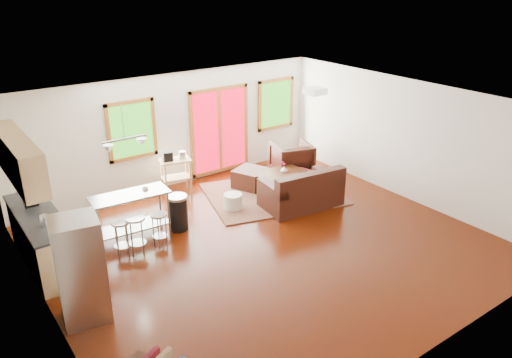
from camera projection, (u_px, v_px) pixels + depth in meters
floor at (265, 245)px, 9.18m from camera, size 7.50×7.00×0.02m
ceiling at (267, 106)px, 8.17m from camera, size 7.50×7.00×0.02m
back_wall at (173, 131)px, 11.30m from camera, size 7.50×0.02×2.60m
left_wall at (41, 243)px, 6.65m from camera, size 0.02×7.00×2.60m
right_wall at (406, 140)px, 10.70m from camera, size 0.02×7.00×2.60m
front_wall at (439, 270)px, 6.05m from camera, size 7.50×0.02×2.60m
window_left at (132, 130)px, 10.65m from camera, size 1.10×0.05×1.30m
french_doors at (220, 130)px, 11.99m from camera, size 1.60×0.05×2.10m
window_right at (276, 104)px, 12.75m from camera, size 1.10×0.05×1.30m
rug at (273, 194)px, 11.21m from camera, size 3.35×2.90×0.03m
loveseat at (302, 192)px, 10.52m from camera, size 1.73×1.11×0.87m
coffee_table at (280, 175)px, 11.29m from camera, size 1.16×0.76×0.44m
armchair at (292, 158)px, 12.10m from camera, size 1.09×1.05×0.91m
ottoman at (250, 178)px, 11.50m from camera, size 0.87×0.87×0.44m
pouf at (233, 202)px, 10.46m from camera, size 0.50×0.50×0.34m
vase at (284, 169)px, 11.28m from camera, size 0.22×0.22×0.28m
book at (301, 166)px, 11.30m from camera, size 0.23×0.08×0.31m
cabinets at (35, 215)px, 8.22m from camera, size 0.64×2.24×2.30m
refrigerator at (81, 270)px, 6.95m from camera, size 0.73×0.72×1.59m
island at (131, 208)px, 9.17m from camera, size 1.45×0.66×0.90m
cup at (145, 189)px, 9.00m from camera, size 0.13×0.11×0.11m
bar_stool_a at (121, 230)px, 8.62m from camera, size 0.38×0.38×0.68m
bar_stool_b at (136, 227)px, 8.67m from camera, size 0.44×0.44×0.72m
bar_stool_c at (159, 222)px, 8.97m from camera, size 0.35×0.35×0.64m
trash_can at (178, 212)px, 9.59m from camera, size 0.50×0.50×0.71m
kitchen_cart at (175, 164)px, 11.04m from camera, size 0.73×0.56×1.01m
ceiling_flush at (315, 91)px, 9.51m from camera, size 0.35×0.35×0.12m
pendant_light at (125, 145)px, 8.55m from camera, size 0.80×0.18×0.79m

